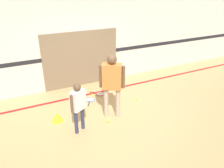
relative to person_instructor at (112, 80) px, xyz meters
The scene contains 12 objects.
ground_plane 1.01m from the person_instructor, behind, with size 16.00×16.00×0.00m, color tan.
wall_back 2.31m from the person_instructor, 91.18° to the left, with size 16.00×0.07×3.20m.
wall_panel 2.18m from the person_instructor, 89.96° to the left, with size 2.47×0.05×1.78m.
floor_stripe 1.72m from the person_instructor, 91.89° to the left, with size 14.40×0.10×0.01m.
person_instructor is the anchor object (origin of this frame).
person_student_left 1.00m from the person_instructor, 166.69° to the right, with size 0.40×0.32×1.19m.
racket_spare_on_floor 1.44m from the person_instructor, 101.19° to the left, with size 0.38×0.50×0.03m.
racket_second_spare 1.62m from the person_instructor, 80.22° to the left, with size 0.45×0.48×0.03m.
tennis_ball_near_instructor 1.03m from the person_instructor, 135.09° to the right, with size 0.07×0.07×0.07m, color #CCE038.
tennis_ball_by_spare_racket 1.59m from the person_instructor, 91.68° to the left, with size 0.07×0.07×0.07m, color #CCE038.
tennis_ball_stray_left 1.47m from the person_instructor, 21.71° to the left, with size 0.07×0.07×0.07m, color #CCE038.
training_cone 1.63m from the person_instructor, 163.52° to the left, with size 0.27×0.27×0.24m.
Camera 1 is at (-2.11, -4.27, 3.07)m, focal length 35.00 mm.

